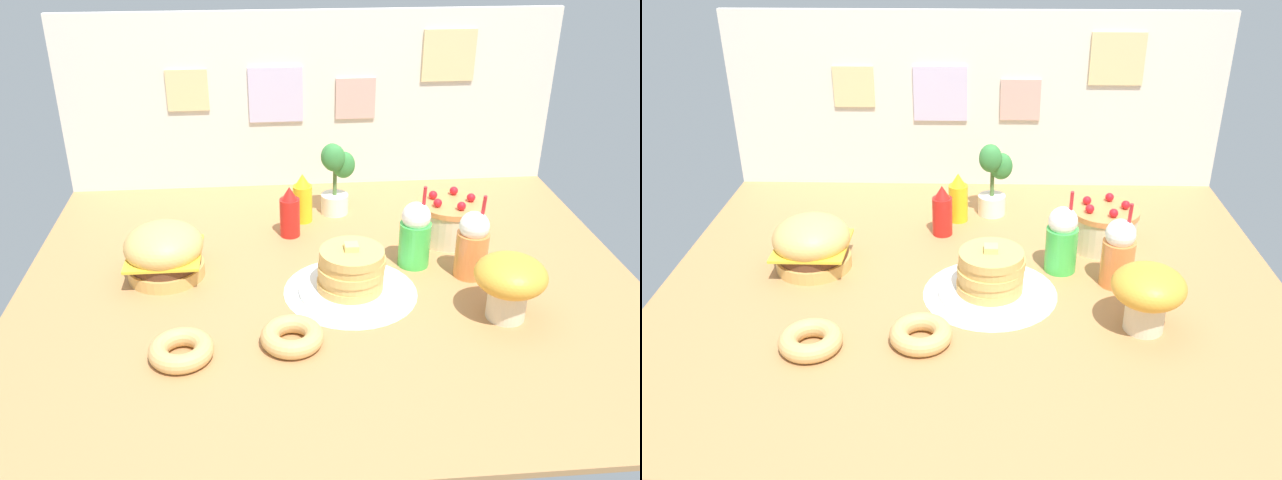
{
  "view_description": "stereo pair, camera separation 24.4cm",
  "coord_description": "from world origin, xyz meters",
  "views": [
    {
      "loc": [
        -0.23,
        -2.14,
        1.31
      ],
      "look_at": [
        -0.04,
        0.01,
        0.17
      ],
      "focal_mm": 38.1,
      "sensor_mm": 36.0,
      "label": 1
    },
    {
      "loc": [
        0.02,
        -2.15,
        1.31
      ],
      "look_at": [
        -0.04,
        0.01,
        0.17
      ],
      "focal_mm": 38.1,
      "sensor_mm": 36.0,
      "label": 2
    }
  ],
  "objects": [
    {
      "name": "orange_float_cup",
      "position": [
        0.53,
        0.01,
        0.13
      ],
      "size": [
        0.12,
        0.12,
        0.33
      ],
      "color": "orange",
      "rests_on": "ground_plane"
    },
    {
      "name": "doily_mat",
      "position": [
        0.06,
        -0.07,
        0.0
      ],
      "size": [
        0.48,
        0.48,
        0.0
      ],
      "primitive_type": "cylinder",
      "color": "white",
      "rests_on": "ground_plane"
    },
    {
      "name": "donut_pink_glaze",
      "position": [
        -0.51,
        -0.41,
        0.03
      ],
      "size": [
        0.2,
        0.2,
        0.06
      ],
      "color": "tan",
      "rests_on": "ground_plane"
    },
    {
      "name": "donut_chocolate",
      "position": [
        -0.16,
        -0.37,
        0.03
      ],
      "size": [
        0.2,
        0.2,
        0.06
      ],
      "color": "tan",
      "rests_on": "ground_plane"
    },
    {
      "name": "layer_cake",
      "position": [
        0.52,
        0.31,
        0.09
      ],
      "size": [
        0.27,
        0.27,
        0.2
      ],
      "color": "beige",
      "rests_on": "ground_plane"
    },
    {
      "name": "potted_plant",
      "position": [
        0.08,
        0.6,
        0.18
      ],
      "size": [
        0.15,
        0.14,
        0.34
      ],
      "color": "white",
      "rests_on": "ground_plane"
    },
    {
      "name": "burger",
      "position": [
        -0.61,
        0.11,
        0.1
      ],
      "size": [
        0.29,
        0.29,
        0.21
      ],
      "color": "#DBA859",
      "rests_on": "ground_plane"
    },
    {
      "name": "ketchup_bottle",
      "position": [
        -0.13,
        0.4,
        0.1
      ],
      "size": [
        0.08,
        0.08,
        0.22
      ],
      "color": "red",
      "rests_on": "ground_plane"
    },
    {
      "name": "ground_plane",
      "position": [
        0.0,
        0.0,
        -0.01
      ],
      "size": [
        2.3,
        1.92,
        0.02
      ],
      "primitive_type": "cube",
      "color": "#B27F4C"
    },
    {
      "name": "back_wall",
      "position": [
        0.0,
        0.95,
        0.42
      ],
      "size": [
        2.3,
        0.04,
        0.82
      ],
      "color": "silver",
      "rests_on": "ground_plane"
    },
    {
      "name": "mustard_bottle",
      "position": [
        -0.07,
        0.53,
        0.1
      ],
      "size": [
        0.08,
        0.08,
        0.22
      ],
      "color": "yellow",
      "rests_on": "ground_plane"
    },
    {
      "name": "pancake_stack",
      "position": [
        0.07,
        -0.07,
        0.08
      ],
      "size": [
        0.37,
        0.37,
        0.19
      ],
      "color": "white",
      "rests_on": "doily_mat"
    },
    {
      "name": "mushroom_stool",
      "position": [
        0.57,
        -0.27,
        0.14
      ],
      "size": [
        0.24,
        0.24,
        0.23
      ],
      "color": "beige",
      "rests_on": "ground_plane"
    },
    {
      "name": "cream_soda_cup",
      "position": [
        0.33,
        0.11,
        0.13
      ],
      "size": [
        0.12,
        0.12,
        0.33
      ],
      "color": "green",
      "rests_on": "ground_plane"
    }
  ]
}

